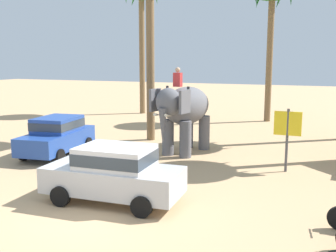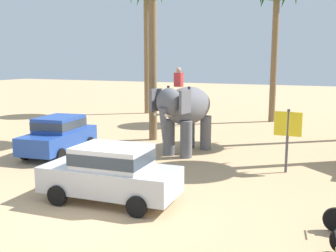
{
  "view_description": "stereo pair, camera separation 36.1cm",
  "coord_description": "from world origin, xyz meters",
  "px_view_note": "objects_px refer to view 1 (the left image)",
  "views": [
    {
      "loc": [
        5.96,
        -9.01,
        4.19
      ],
      "look_at": [
        -0.07,
        5.27,
        1.6
      ],
      "focal_mm": 42.39,
      "sensor_mm": 36.0,
      "label": 1
    },
    {
      "loc": [
        6.3,
        -8.87,
        4.19
      ],
      "look_at": [
        -0.07,
        5.27,
        1.6
      ],
      "focal_mm": 42.39,
      "sensor_mm": 36.0,
      "label": 2
    }
  ],
  "objects_px": {
    "elephant_with_mahout": "(184,110)",
    "signboard_yellow": "(288,128)",
    "car_sedan_foreground": "(114,172)",
    "car_parked_far_side": "(57,134)"
  },
  "relations": [
    {
      "from": "elephant_with_mahout",
      "to": "signboard_yellow",
      "type": "bearing_deg",
      "value": -16.12
    },
    {
      "from": "car_sedan_foreground",
      "to": "signboard_yellow",
      "type": "height_order",
      "value": "signboard_yellow"
    },
    {
      "from": "car_sedan_foreground",
      "to": "signboard_yellow",
      "type": "xyz_separation_m",
      "value": [
        4.32,
        5.36,
        0.76
      ]
    },
    {
      "from": "car_sedan_foreground",
      "to": "car_parked_far_side",
      "type": "distance_m",
      "value": 6.81
    },
    {
      "from": "car_sedan_foreground",
      "to": "elephant_with_mahout",
      "type": "distance_m",
      "value": 6.79
    },
    {
      "from": "car_sedan_foreground",
      "to": "elephant_with_mahout",
      "type": "bearing_deg",
      "value": 92.63
    },
    {
      "from": "signboard_yellow",
      "to": "car_sedan_foreground",
      "type": "bearing_deg",
      "value": -128.88
    },
    {
      "from": "car_parked_far_side",
      "to": "signboard_yellow",
      "type": "xyz_separation_m",
      "value": [
        9.7,
        1.17,
        0.76
      ]
    },
    {
      "from": "car_parked_far_side",
      "to": "elephant_with_mahout",
      "type": "bearing_deg",
      "value": 26.36
    },
    {
      "from": "car_parked_far_side",
      "to": "signboard_yellow",
      "type": "relative_size",
      "value": 1.79
    }
  ]
}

